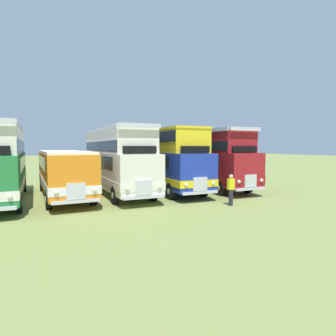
# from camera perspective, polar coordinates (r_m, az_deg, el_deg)

# --- Properties ---
(ground_plane) EXTENTS (200.00, 200.00, 0.00)m
(ground_plane) POSITION_cam_1_polar(r_m,az_deg,el_deg) (20.11, -24.94, -5.51)
(ground_plane) COLOR olive
(bus_fifth_in_row) EXTENTS (2.95, 10.71, 2.99)m
(bus_fifth_in_row) POSITION_cam_1_polar(r_m,az_deg,el_deg) (19.95, -19.96, -0.36)
(bus_fifth_in_row) COLOR orange
(bus_fifth_in_row) RESTS_ON ground
(bus_sixth_in_row) EXTENTS (2.70, 11.66, 4.52)m
(bus_sixth_in_row) POSITION_cam_1_polar(r_m,az_deg,el_deg) (20.85, -10.23, 1.69)
(bus_sixth_in_row) COLOR silver
(bus_sixth_in_row) RESTS_ON ground
(bus_seventh_in_row) EXTENTS (2.68, 11.39, 4.49)m
(bus_seventh_in_row) POSITION_cam_1_polar(r_m,az_deg,el_deg) (21.94, -1.10, 2.17)
(bus_seventh_in_row) COLOR #1E339E
(bus_seventh_in_row) RESTS_ON ground
(bus_eighth_in_row) EXTENTS (2.72, 11.15, 4.52)m
(bus_eighth_in_row) POSITION_cam_1_polar(r_m,az_deg,el_deg) (23.49, 7.03, 1.99)
(bus_eighth_in_row) COLOR maroon
(bus_eighth_in_row) RESTS_ON ground
(marshal_person) EXTENTS (0.36, 0.24, 1.73)m
(marshal_person) POSITION_cam_1_polar(r_m,az_deg,el_deg) (16.39, 12.29, -4.20)
(marshal_person) COLOR #23232D
(marshal_person) RESTS_ON ground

